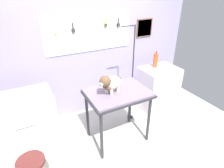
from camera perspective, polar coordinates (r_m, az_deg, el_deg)
The scene contains 9 objects.
ground at distance 3.05m, azimuth 4.46°, elevation -19.28°, with size 4.40×4.00×0.04m, color #B6B5A1.
rear_wall_panel at distance 3.40m, azimuth -6.24°, elevation 9.57°, with size 4.00×0.11×2.30m.
grooming_table at distance 2.75m, azimuth 1.76°, elevation -3.96°, with size 0.91×0.65×0.86m.
grooming_arm at distance 3.21m, azimuth 5.99°, elevation 1.34°, with size 0.30×0.11×1.69m.
dog at distance 2.57m, azimuth -0.52°, elevation 0.26°, with size 0.41×0.29×0.31m.
counter_left at distance 2.94m, azimuth -24.43°, elevation -11.52°, with size 0.80×0.58×0.93m.
cabinet_right at distance 3.79m, azimuth 13.61°, elevation -1.28°, with size 0.68×0.54×0.84m.
stool at distance 2.43m, azimuth -23.00°, elevation -22.14°, with size 0.30×0.30×0.53m.
soda_bottle at distance 3.60m, azimuth 13.00°, elevation 7.06°, with size 0.08×0.08×0.30m.
Camera 1 is at (-1.16, -1.74, 2.20)m, focal length 30.33 mm.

